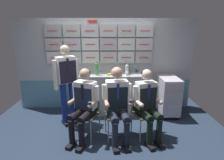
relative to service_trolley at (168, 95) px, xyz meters
name	(u,v)px	position (x,y,z in m)	size (l,w,h in m)	color
ground	(104,138)	(-1.43, -0.92, -0.49)	(4.80, 4.80, 0.04)	#222F42
galley_bulkhead	(104,63)	(-1.45, 0.45, 0.65)	(4.20, 0.14, 2.15)	#AEB4B9
galley_counter	(107,93)	(-1.38, 0.17, -0.01)	(1.70, 0.53, 0.92)	#B5BABB
service_trolley	(168,95)	(0.00, 0.00, 0.00)	(0.40, 0.65, 0.88)	black
folding_chair_left	(88,108)	(-1.72, -0.78, 0.05)	(0.52, 0.52, 0.85)	#A8AAAF
crew_member_left	(84,102)	(-1.78, -0.93, 0.23)	(0.55, 0.68, 1.27)	black
folding_chair_center	(116,108)	(-1.22, -0.79, 0.05)	(0.45, 0.46, 0.85)	#A8AAAF
crew_member_center	(118,101)	(-1.20, -0.94, 0.25)	(0.52, 0.67, 1.30)	black
folding_chair_right	(143,107)	(-0.72, -0.76, 0.05)	(0.50, 0.50, 0.85)	#A8AAAF
crew_member_right	(148,102)	(-0.67, -0.92, 0.22)	(0.51, 0.66, 1.25)	black
crew_member_standing	(67,79)	(-2.18, -0.34, 0.48)	(0.44, 0.39, 1.62)	black
water_bottle_short	(97,69)	(-1.61, 0.09, 0.60)	(0.07, 0.07, 0.31)	#479F57
water_bottle_blue_cap	(118,71)	(-1.15, 0.01, 0.56)	(0.07, 0.07, 0.23)	silver
sparkling_bottle_green	(127,69)	(-0.93, 0.16, 0.57)	(0.08, 0.08, 0.25)	silver
water_bottle_clear	(128,67)	(-0.90, 0.34, 0.58)	(0.07, 0.07, 0.26)	#4CA355
coffee_cup_spare	(127,74)	(-0.95, 0.01, 0.50)	(0.06, 0.06, 0.08)	white
paper_cup_tan	(84,73)	(-1.89, 0.15, 0.49)	(0.07, 0.07, 0.06)	tan
espresso_cup_small	(136,71)	(-0.69, 0.35, 0.49)	(0.06, 0.06, 0.07)	navy
paper_cup_blue	(83,71)	(-1.95, 0.35, 0.49)	(0.07, 0.07, 0.06)	#CEAD87
snack_banana	(110,74)	(-1.32, 0.08, 0.47)	(0.17, 0.10, 0.04)	yellow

